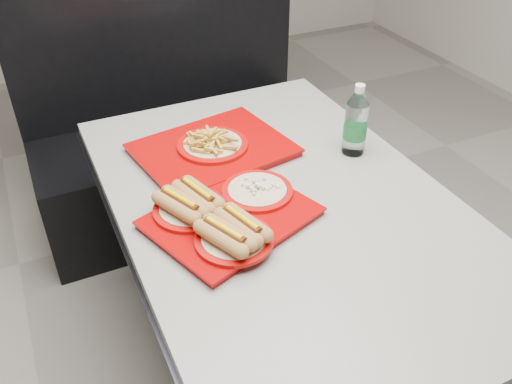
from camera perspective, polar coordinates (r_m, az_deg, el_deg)
name	(u,v)px	position (r m, az deg, el deg)	size (l,w,h in m)	color
ground	(279,366)	(2.06, 2.41, -17.83)	(6.00, 6.00, 0.00)	gray
diner_table	(284,245)	(1.63, 2.92, -5.55)	(0.92, 1.42, 0.75)	black
booth_bench	(175,133)	(2.57, -8.55, 6.16)	(1.30, 0.57, 1.35)	black
tray_near	(225,214)	(1.42, -3.26, -2.32)	(0.49, 0.44, 0.09)	#940404
tray_far	(213,147)	(1.72, -4.58, 4.79)	(0.51, 0.43, 0.09)	#940404
water_bottle	(356,124)	(1.71, 10.45, 7.04)	(0.07, 0.07, 0.23)	silver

